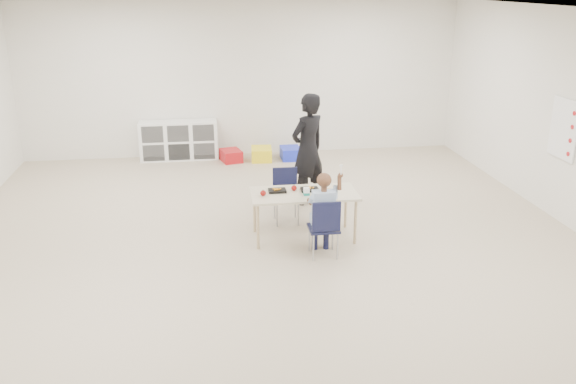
{
  "coord_description": "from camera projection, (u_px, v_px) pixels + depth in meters",
  "views": [
    {
      "loc": [
        -0.77,
        -6.69,
        3.12
      ],
      "look_at": [
        0.16,
        -0.26,
        0.85
      ],
      "focal_mm": 38.0,
      "sensor_mm": 36.0,
      "label": 1
    }
  ],
  "objects": [
    {
      "name": "apple_near",
      "position": [
        294.0,
        188.0,
        7.65
      ],
      "size": [
        0.07,
        0.07,
        0.07
      ],
      "primitive_type": "sphere",
      "color": "maroon",
      "rests_on": "table"
    },
    {
      "name": "adult",
      "position": [
        308.0,
        149.0,
        8.77
      ],
      "size": [
        0.71,
        0.65,
        1.62
      ],
      "primitive_type": "imported",
      "rotation": [
        0.0,
        0.0,
        3.74
      ],
      "color": "black",
      "rests_on": "ground"
    },
    {
      "name": "cubby_shelf",
      "position": [
        179.0,
        140.0,
        11.11
      ],
      "size": [
        1.4,
        0.4,
        0.7
      ],
      "primitive_type": "cube",
      "color": "white",
      "rests_on": "ground"
    },
    {
      "name": "lunch_tray_far",
      "position": [
        277.0,
        191.0,
        7.62
      ],
      "size": [
        0.22,
        0.16,
        0.03
      ],
      "primitive_type": "cube",
      "rotation": [
        0.0,
        0.0,
        -0.01
      ],
      "color": "black",
      "rests_on": "table"
    },
    {
      "name": "bin_blue",
      "position": [
        290.0,
        153.0,
        11.18
      ],
      "size": [
        0.35,
        0.45,
        0.22
      ],
      "primitive_type": "cube",
      "rotation": [
        0.0,
        0.0,
        0.01
      ],
      "color": "#1B2CD0",
      "rests_on": "ground"
    },
    {
      "name": "bin_yellow",
      "position": [
        262.0,
        154.0,
        11.1
      ],
      "size": [
        0.4,
        0.5,
        0.23
      ],
      "primitive_type": "cube",
      "rotation": [
        0.0,
        0.0,
        -0.08
      ],
      "color": "yellow",
      "rests_on": "ground"
    },
    {
      "name": "chair_near",
      "position": [
        324.0,
        227.0,
        7.18
      ],
      "size": [
        0.36,
        0.34,
        0.73
      ],
      "primitive_type": null,
      "rotation": [
        0.0,
        0.0,
        -0.01
      ],
      "color": "black",
      "rests_on": "ground"
    },
    {
      "name": "lunch_tray_near",
      "position": [
        310.0,
        189.0,
        7.66
      ],
      "size": [
        0.22,
        0.16,
        0.03
      ],
      "primitive_type": "cube",
      "rotation": [
        0.0,
        0.0,
        -0.01
      ],
      "color": "black",
      "rests_on": "table"
    },
    {
      "name": "room",
      "position": [
        271.0,
        140.0,
        6.92
      ],
      "size": [
        9.0,
        9.02,
        2.8
      ],
      "color": "#BDAB91",
      "rests_on": "ground"
    },
    {
      "name": "bread_roll",
      "position": [
        329.0,
        191.0,
        7.55
      ],
      "size": [
        0.09,
        0.09,
        0.07
      ],
      "primitive_type": "ellipsoid",
      "color": "#B57E4A",
      "rests_on": "table"
    },
    {
      "name": "chair_far",
      "position": [
        286.0,
        197.0,
        8.17
      ],
      "size": [
        0.36,
        0.34,
        0.73
      ],
      "primitive_type": null,
      "rotation": [
        0.0,
        0.0,
        -0.01
      ],
      "color": "black",
      "rests_on": "ground"
    },
    {
      "name": "apple_far",
      "position": [
        263.0,
        193.0,
        7.47
      ],
      "size": [
        0.07,
        0.07,
        0.07
      ],
      "primitive_type": "sphere",
      "color": "maroon",
      "rests_on": "table"
    },
    {
      "name": "rules_poster",
      "position": [
        564.0,
        129.0,
        8.07
      ],
      "size": [
        0.02,
        0.6,
        0.8
      ],
      "primitive_type": "cube",
      "color": "white",
      "rests_on": "room"
    },
    {
      "name": "milk_carton",
      "position": [
        306.0,
        192.0,
        7.47
      ],
      "size": [
        0.07,
        0.07,
        0.1
      ],
      "primitive_type": "cube",
      "rotation": [
        0.0,
        0.0,
        -0.01
      ],
      "color": "white",
      "rests_on": "table"
    },
    {
      "name": "bin_red",
      "position": [
        231.0,
        156.0,
        11.03
      ],
      "size": [
        0.42,
        0.5,
        0.21
      ],
      "primitive_type": "cube",
      "rotation": [
        0.0,
        0.0,
        0.24
      ],
      "color": "#B51218",
      "rests_on": "ground"
    },
    {
      "name": "child",
      "position": [
        324.0,
        210.0,
        7.11
      ],
      "size": [
        0.49,
        0.49,
        1.15
      ],
      "primitive_type": null,
      "rotation": [
        0.0,
        0.0,
        -0.01
      ],
      "color": "#A3B8DC",
      "rests_on": "chair_near"
    },
    {
      "name": "table",
      "position": [
        304.0,
        215.0,
        7.69
      ],
      "size": [
        1.34,
        0.68,
        0.61
      ],
      "rotation": [
        0.0,
        0.0,
        -0.01
      ],
      "color": "beige",
      "rests_on": "ground"
    }
  ]
}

